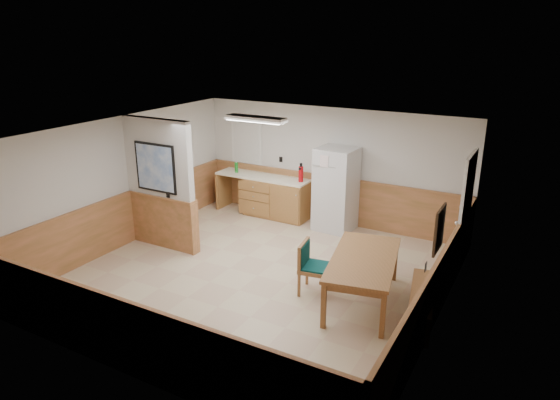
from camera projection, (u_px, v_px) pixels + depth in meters
The scene contains 20 objects.
ground at pixel (258, 276), 8.57m from camera, with size 6.00×6.00×0.00m, color beige.
ceiling at pixel (256, 132), 7.77m from camera, with size 6.00×6.00×0.02m, color white.
back_wall at pixel (330, 166), 10.65m from camera, with size 6.00×0.02×2.50m, color silver.
right_wall at pixel (444, 243), 6.79m from camera, with size 0.02×6.00×2.50m, color silver.
left_wall at pixel (123, 182), 9.55m from camera, with size 0.02×6.00×2.50m, color silver.
wainscot_back at pixel (329, 199), 10.88m from camera, with size 6.00×0.04×1.00m, color #C6784F.
wainscot_right at pixel (437, 292), 7.04m from camera, with size 0.04×6.00×1.00m, color #C6784F.
wainscot_left at pixel (128, 218), 9.78m from camera, with size 0.04×6.00×1.00m, color #C6784F.
partition_wall at pixel (160, 186), 9.37m from camera, with size 1.50×0.20×2.50m.
kitchen_counter at pixel (274, 196), 11.20m from camera, with size 2.20×0.61×1.00m.
exterior_door at pixel (465, 214), 8.44m from camera, with size 0.07×1.02×2.15m.
kitchen_window at pixel (247, 142), 11.50m from camera, with size 0.80×0.04×1.00m.
wall_painting at pixel (439, 230), 6.46m from camera, with size 0.04×0.50×0.60m.
fluorescent_fixture at pixel (256, 119), 9.23m from camera, with size 1.20×0.30×0.09m.
refrigerator at pixel (336, 189), 10.33m from camera, with size 0.82×0.75×1.75m.
dining_table at pixel (364, 263), 7.54m from camera, with size 1.30×2.03×0.75m.
dining_bench at pixel (422, 298), 7.18m from camera, with size 0.60×1.50×0.45m.
dining_chair at pixel (311, 264), 7.90m from camera, with size 0.74×0.55×0.85m.
fire_extinguisher at pixel (301, 174), 10.71m from camera, with size 0.11×0.11×0.41m.
soap_bottle at pixel (236, 167), 11.42m from camera, with size 0.08×0.08×0.24m, color #188724.
Camera 1 is at (4.07, -6.54, 4.00)m, focal length 32.00 mm.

